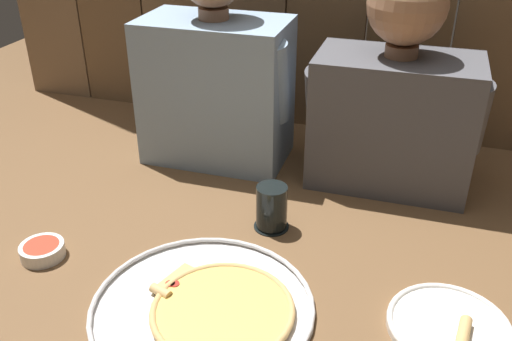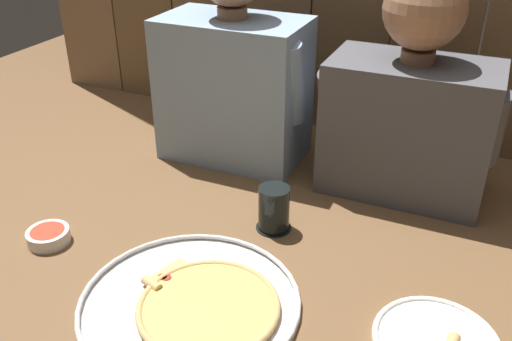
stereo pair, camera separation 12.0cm
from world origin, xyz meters
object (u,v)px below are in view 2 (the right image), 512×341
pizza_tray (196,303)px  dipping_bowl (48,236)px  diner_right (412,98)px  diner_left (233,65)px  drinking_glass (274,209)px

pizza_tray → dipping_bowl: bearing=173.0°
dipping_bowl → diner_right: 0.92m
diner_left → dipping_bowl: bearing=-109.1°
dipping_bowl → diner_left: 0.65m
drinking_glass → dipping_bowl: size_ratio=1.15×
pizza_tray → drinking_glass: bearing=83.2°
drinking_glass → diner_right: diner_right is taller
pizza_tray → diner_right: bearing=66.3°
dipping_bowl → diner_right: (0.68, 0.57, 0.24)m
dipping_bowl → diner_right: size_ratio=0.17×
drinking_glass → pizza_tray: bearing=-96.8°
drinking_glass → dipping_bowl: bearing=-150.0°
pizza_tray → diner_right: size_ratio=0.76×
pizza_tray → dipping_bowl: size_ratio=4.55×
pizza_tray → drinking_glass: 0.31m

